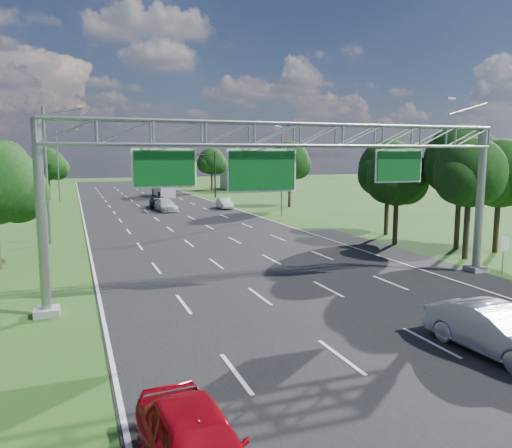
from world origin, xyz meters
name	(u,v)px	position (x,y,z in m)	size (l,w,h in m)	color
ground	(201,235)	(0.00, 30.00, 0.00)	(220.00, 220.00, 0.00)	#204C16
road	(201,235)	(0.00, 30.00, 0.00)	(18.00, 180.00, 0.02)	black
road_flare	(433,266)	(10.20, 14.00, 0.00)	(3.00, 30.00, 0.02)	black
sign_gantry	(298,148)	(0.33, 12.00, 6.89)	(23.50, 1.00, 9.56)	gray
regulatory_sign	(504,247)	(12.40, 10.98, 1.51)	(0.60, 0.08, 2.10)	gray
traffic_signal	(192,164)	(7.48, 65.00, 5.17)	(12.21, 0.24, 7.00)	black
streetlight_l_near	(49,168)	(-11.30, 30.00, 5.58)	(2.97, 0.22, 10.16)	gray
streetlight_l_far	(59,162)	(-11.30, 65.00, 5.58)	(2.97, 0.22, 10.16)	gray
streetlight_r_mid	(280,164)	(11.30, 40.00, 5.58)	(2.97, 0.22, 10.16)	gray
tree_cluster_right	(440,173)	(14.80, 19.19, 5.31)	(9.91, 14.60, 8.68)	#2D2116
tree_verge_lb	(4,167)	(-15.92, 45.04, 5.41)	(5.76, 4.80, 8.06)	#2D2116
tree_verge_lc	(48,166)	(-12.92, 70.04, 4.98)	(5.76, 4.80, 7.62)	#2D2116
tree_verge_rd	(290,162)	(16.08, 48.04, 5.63)	(5.76, 4.80, 8.28)	#2D2116
tree_verge_re	(212,163)	(14.08, 78.04, 5.20)	(5.76, 4.80, 7.84)	#2D2116
building_right	(256,178)	(24.00, 82.00, 2.00)	(12.00, 9.00, 4.00)	#A4988A
red_coupe	(196,447)	(-7.70, -0.54, 0.78)	(1.84, 4.58, 1.56)	#A30713
silver_sedan	(495,331)	(3.12, 2.47, 0.82)	(1.73, 4.95, 1.63)	silver
car_queue_a	(166,205)	(0.43, 48.73, 0.71)	(1.98, 4.87, 1.41)	silver
car_queue_b	(159,202)	(0.36, 53.13, 0.67)	(2.21, 4.80, 1.33)	black
car_queue_d	(225,203)	(7.74, 49.06, 0.64)	(1.36, 3.90, 1.28)	silver
box_truck	(163,187)	(3.82, 70.08, 1.49)	(2.51, 8.22, 3.11)	silver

